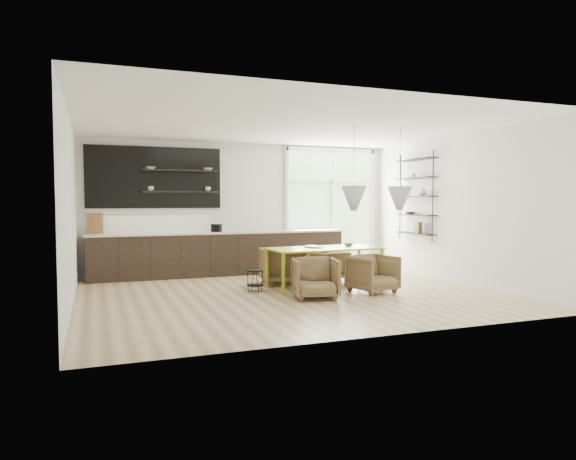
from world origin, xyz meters
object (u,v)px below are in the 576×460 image
object	(u,v)px
armchair_front_right	(373,274)
armchair_back_left	(282,265)
dining_table	(324,250)
armchair_back_right	(329,266)
armchair_front_left	(315,278)
wire_stool	(255,277)

from	to	relation	value
armchair_front_right	armchair_back_left	bearing A→B (deg)	114.06
armchair_front_right	dining_table	bearing A→B (deg)	115.53
armchair_back_right	dining_table	bearing A→B (deg)	45.97
armchair_front_right	armchair_front_left	bearing A→B (deg)	172.77
dining_table	armchair_back_left	distance (m)	1.00
armchair_back_left	armchair_back_right	distance (m)	1.02
armchair_front_left	armchair_front_right	world-z (taller)	armchair_front_left
armchair_back_right	wire_stool	size ratio (longest dim) A/B	1.73
armchair_back_left	wire_stool	distance (m)	0.97
armchair_back_left	armchair_front_left	size ratio (longest dim) A/B	1.06
dining_table	armchair_back_right	world-z (taller)	dining_table
armchair_front_left	armchair_back_left	bearing A→B (deg)	103.16
armchair_back_right	armchair_back_left	bearing A→B (deg)	-11.82
dining_table	armchair_front_left	size ratio (longest dim) A/B	2.82
armchair_back_right	armchair_front_right	bearing A→B (deg)	81.60
armchair_back_right	armchair_front_right	xyz separation A→B (m)	(0.14, -1.52, 0.03)
dining_table	wire_stool	distance (m)	1.38
armchair_back_left	armchair_front_right	distance (m)	1.88
armchair_front_left	armchair_front_right	size ratio (longest dim) A/B	1.01
armchair_back_left	armchair_front_left	xyz separation A→B (m)	(-0.00, -1.62, -0.02)
dining_table	wire_stool	world-z (taller)	dining_table
dining_table	armchair_front_left	xyz separation A→B (m)	(-0.56, -0.87, -0.36)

